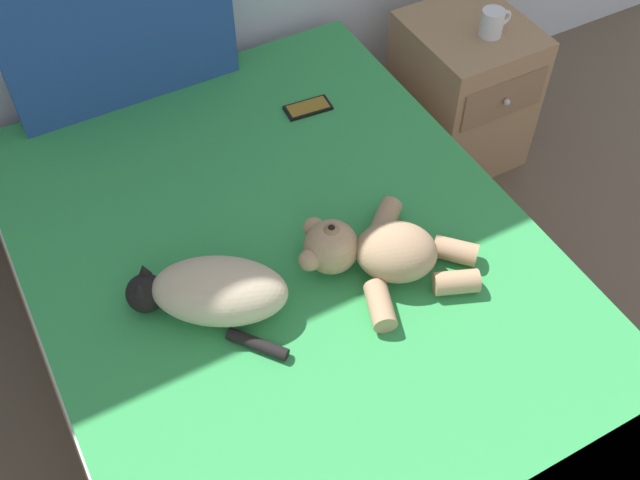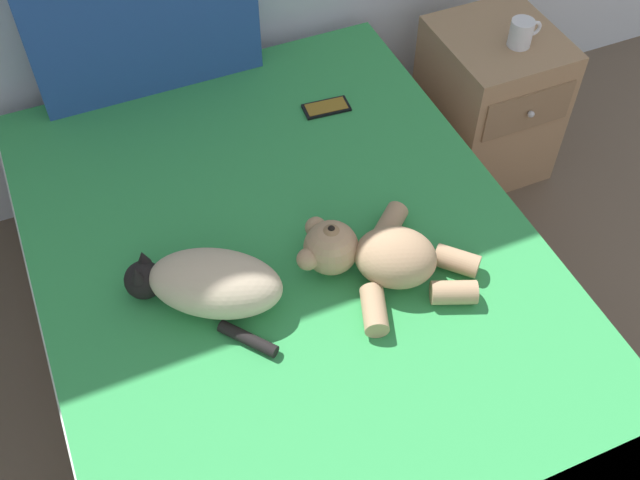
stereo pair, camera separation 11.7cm
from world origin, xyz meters
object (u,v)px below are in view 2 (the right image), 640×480
object	(u,v)px
patterned_cushion	(143,18)
cell_phone	(326,108)
bed	(306,339)
mug	(522,33)
teddy_bear	(377,256)
nightstand	(488,101)
cat	(208,283)

from	to	relation	value
patterned_cushion	cell_phone	distance (m)	0.63
bed	mug	size ratio (longest dim) A/B	17.17
cell_phone	mug	world-z (taller)	mug
teddy_bear	mug	world-z (taller)	teddy_bear
cell_phone	nightstand	world-z (taller)	nightstand
mug	patterned_cushion	bearing A→B (deg)	164.49
bed	patterned_cushion	distance (m)	1.10
cat	teddy_bear	bearing A→B (deg)	-11.17
nightstand	mug	distance (m)	0.34
teddy_bear	cell_phone	world-z (taller)	teddy_bear
cat	nightstand	bearing A→B (deg)	26.97
teddy_bear	mug	size ratio (longest dim) A/B	3.87
mug	cat	bearing A→B (deg)	-155.81
patterned_cushion	bed	bearing A→B (deg)	-81.87
cat	cell_phone	size ratio (longest dim) A/B	2.64
cat	mug	world-z (taller)	cat
bed	cell_phone	distance (m)	0.75
cell_phone	mug	distance (m)	0.73
cell_phone	nightstand	bearing A→B (deg)	6.21
bed	mug	bearing A→B (deg)	30.67
patterned_cushion	mug	world-z (taller)	patterned_cushion
teddy_bear	mug	xyz separation A→B (m)	(0.87, 0.67, 0.01)
bed	nightstand	world-z (taller)	nightstand
bed	mug	xyz separation A→B (m)	(1.05, 0.63, 0.35)
cell_phone	teddy_bear	bearing A→B (deg)	-102.43
cat	mug	size ratio (longest dim) A/B	3.38
patterned_cushion	cell_phone	size ratio (longest dim) A/B	4.65
cat	teddy_bear	size ratio (longest dim) A/B	0.87
cell_phone	nightstand	size ratio (longest dim) A/B	0.27
patterned_cushion	cell_phone	bearing A→B (deg)	-36.32
teddy_bear	mug	distance (m)	1.10
nightstand	teddy_bear	bearing A→B (deg)	-139.06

